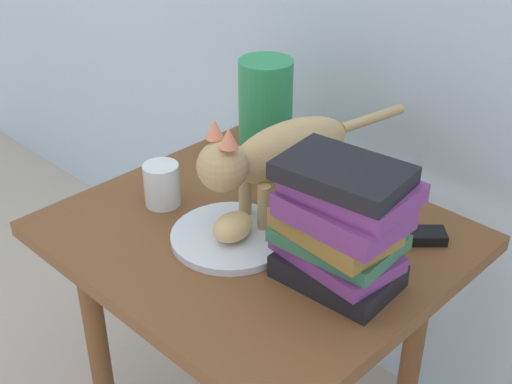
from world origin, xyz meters
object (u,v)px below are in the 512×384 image
bread_roll (233,227)px  cat (279,155)px  candle_jar (162,187)px  tv_remote (404,236)px  plate (231,237)px  book_stack (341,225)px  green_vase (265,113)px  side_table (256,269)px

bread_roll → cat: size_ratio=0.17×
candle_jar → tv_remote: size_ratio=0.57×
plate → book_stack: book_stack is taller
bread_roll → plate: bearing=148.2°
cat → green_vase: 0.22m
side_table → tv_remote: size_ratio=4.64×
candle_jar → tv_remote: 0.47m
bread_roll → cat: bearing=93.3°
cat → candle_jar: 0.25m
cat → book_stack: 0.22m
tv_remote → plate: bearing=179.3°
candle_jar → green_vase: bearing=85.0°
cat → book_stack: size_ratio=2.14×
side_table → candle_jar: size_ratio=8.19×
side_table → bread_roll: 0.15m
green_vase → candle_jar: (-0.02, -0.27, -0.08)m
tv_remote → green_vase: bearing=129.0°
cat → bread_roll: bearing=-86.7°
bread_roll → green_vase: bearing=123.6°
bread_roll → book_stack: size_ratio=0.36×
side_table → bread_roll: bread_roll is taller
green_vase → candle_jar: green_vase is taller
book_stack → side_table: bearing=175.1°
book_stack → green_vase: bearing=149.5°
side_table → plate: size_ratio=3.18×
candle_jar → plate: bearing=1.9°
plate → green_vase: green_vase is taller
cat → candle_jar: (-0.19, -0.12, -0.09)m
cat → green_vase: bearing=140.1°
bread_roll → book_stack: (0.20, 0.05, 0.07)m
cat → book_stack: (0.20, -0.08, -0.02)m
side_table → book_stack: book_stack is taller
side_table → cat: size_ratio=1.47×
book_stack → tv_remote: size_ratio=1.48×
side_table → tv_remote: 0.29m
side_table → green_vase: (-0.17, 0.20, 0.21)m
green_vase → tv_remote: green_vase is taller
plate → bread_roll: size_ratio=2.74×
plate → bread_roll: bearing=-31.8°
tv_remote → bread_roll: bearing=-177.5°
book_stack → green_vase: green_vase is taller
side_table → bread_roll: size_ratio=8.70×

